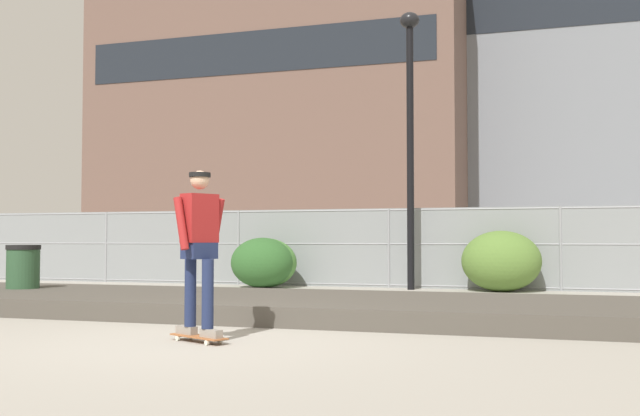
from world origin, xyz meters
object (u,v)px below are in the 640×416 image
at_px(street_lamp, 410,114).
at_px(shrub_right, 501,261).
at_px(skateboard, 199,337).
at_px(parked_car_near, 243,249).
at_px(skater, 199,241).
at_px(trash_bin, 23,274).
at_px(shrub_center, 266,263).
at_px(shrub_left, 262,263).

distance_m(street_lamp, shrub_right, 3.84).
distance_m(skateboard, parked_car_near, 13.43).
xyz_separation_m(skateboard, skater, (-0.00, 0.00, 1.06)).
relative_size(street_lamp, trash_bin, 6.10).
bearing_deg(street_lamp, shrub_center, -174.76).
xyz_separation_m(parked_car_near, trash_bin, (-0.22, -9.04, -0.32)).
distance_m(shrub_center, trash_bin, 5.89).
height_order(skater, trash_bin, skater).
bearing_deg(skater, skateboard, -87.32).
height_order(skateboard, shrub_left, shrub_left).
relative_size(shrub_center, shrub_right, 0.88).
xyz_separation_m(skater, street_lamp, (0.62, 9.11, 2.83)).
relative_size(skater, street_lamp, 0.29).
relative_size(skateboard, parked_car_near, 0.18).
height_order(shrub_left, shrub_center, shrub_left).
bearing_deg(shrub_right, skateboard, -105.99).
bearing_deg(skater, shrub_left, 107.79).
distance_m(street_lamp, parked_car_near, 7.20).
relative_size(skateboard, shrub_right, 0.48).
bearing_deg(trash_bin, shrub_left, 65.55).
height_order(shrub_left, shrub_right, shrub_right).
bearing_deg(shrub_center, shrub_right, 2.87).
height_order(skater, street_lamp, street_lamp).
bearing_deg(shrub_right, street_lamp, 178.81).
bearing_deg(parked_car_near, trash_bin, -91.42).
bearing_deg(shrub_left, skater, -72.21).
bearing_deg(skateboard, skater, 92.68).
bearing_deg(skateboard, street_lamp, 86.09).
xyz_separation_m(skateboard, parked_car_near, (-4.94, 12.47, 0.78)).
distance_m(parked_car_near, shrub_center, 4.27).
distance_m(skater, shrub_center, 9.24).
bearing_deg(skateboard, shrub_center, 107.39).
height_order(skateboard, shrub_center, shrub_center).
relative_size(skater, trash_bin, 1.77).
height_order(skateboard, parked_car_near, parked_car_near).
height_order(parked_car_near, trash_bin, parked_car_near).
bearing_deg(shrub_center, skater, -72.61).
distance_m(shrub_right, trash_bin, 9.60).
distance_m(skater, street_lamp, 9.56).
distance_m(street_lamp, trash_bin, 8.81).
bearing_deg(parked_car_near, skater, -68.39).
relative_size(street_lamp, shrub_right, 3.70).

